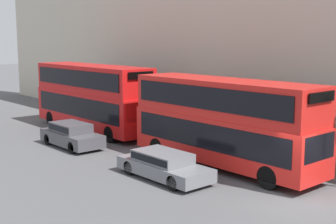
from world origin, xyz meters
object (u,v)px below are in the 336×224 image
Objects in this scene: bus_second_in_queue at (92,95)px; car_dark_sedan at (164,164)px; bus_leading at (224,119)px; car_hatchback at (71,134)px; pedestrian at (203,133)px.

bus_second_in_queue is 2.27× the size of car_dark_sedan.
bus_leading is 11.72m from bus_second_in_queue.
car_dark_sedan is at bearing -90.00° from car_hatchback.
bus_leading is at bearing -123.21° from pedestrian.
bus_leading is 3.82m from car_dark_sedan.
bus_second_in_queue is 8.42m from pedestrian.
bus_second_in_queue is 11.92m from car_dark_sedan.
car_dark_sedan is at bearing -149.92° from pedestrian.
car_dark_sedan is (-3.40, -11.29, -1.78)m from bus_second_in_queue.
bus_leading is 2.35× the size of car_hatchback.
car_hatchback is 2.80× the size of pedestrian.
bus_leading is 0.96× the size of bus_second_in_queue.
car_hatchback is (-3.40, -3.16, -1.70)m from bus_second_in_queue.
car_hatchback is at bearing 141.69° from pedestrian.
bus_second_in_queue is at bearing 42.93° from car_hatchback.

